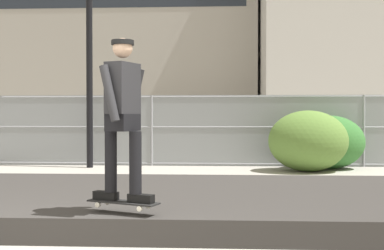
{
  "coord_description": "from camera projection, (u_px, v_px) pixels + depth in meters",
  "views": [
    {
      "loc": [
        1.77,
        -3.84,
        1.34
      ],
      "look_at": [
        1.21,
        6.4,
        1.13
      ],
      "focal_mm": 46.63,
      "sensor_mm": 36.0,
      "label": 1
    }
  ],
  "objects": [
    {
      "name": "gravel_berm",
      "position": [
        92.0,
        200.0,
        6.94
      ],
      "size": [
        17.72,
        3.78,
        0.29
      ],
      "primitive_type": "cube",
      "color": "#33302D",
      "rests_on": "ground_plane"
    },
    {
      "name": "shrub_left",
      "position": [
        308.0,
        141.0,
        11.72
      ],
      "size": [
        1.86,
        1.53,
        1.44
      ],
      "color": "#567A33",
      "rests_on": "ground_plane"
    },
    {
      "name": "skateboard",
      "position": [
        123.0,
        202.0,
        5.28
      ],
      "size": [
        0.82,
        0.49,
        0.07
      ],
      "color": "black"
    },
    {
      "name": "office_block",
      "position": [
        362.0,
        0.0,
        46.64
      ],
      "size": [
        18.95,
        12.25,
        24.19
      ],
      "color": "#B2AFA8",
      "rests_on": "ground_plane"
    },
    {
      "name": "parked_car_mid",
      "position": [
        178.0,
        130.0,
        16.48
      ],
      "size": [
        4.42,
        1.98,
        1.66
      ],
      "color": "silver",
      "rests_on": "ground_plane"
    },
    {
      "name": "chain_fence",
      "position": [
        152.0,
        130.0,
        13.07
      ],
      "size": [
        21.97,
        0.06,
        1.85
      ],
      "color": "gray",
      "rests_on": "ground_plane"
    },
    {
      "name": "shrub_center",
      "position": [
        330.0,
        142.0,
        12.31
      ],
      "size": [
        1.71,
        1.4,
        1.32
      ],
      "color": "#336B2D",
      "rests_on": "ground_plane"
    },
    {
      "name": "parked_car_near",
      "position": [
        28.0,
        129.0,
        17.22
      ],
      "size": [
        4.52,
        2.19,
        1.66
      ],
      "color": "black",
      "rests_on": "ground_plane"
    },
    {
      "name": "skater",
      "position": [
        123.0,
        109.0,
        5.26
      ],
      "size": [
        0.7,
        0.62,
        1.73
      ],
      "color": "black",
      "rests_on": "skateboard"
    },
    {
      "name": "library_building",
      "position": [
        128.0,
        34.0,
        54.91
      ],
      "size": [
        27.25,
        15.35,
        20.58
      ],
      "color": "gray",
      "rests_on": "ground_plane"
    }
  ]
}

